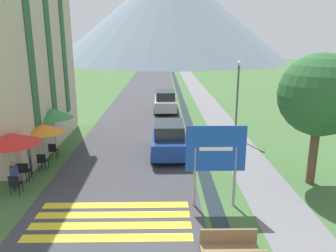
{
  "coord_description": "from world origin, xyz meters",
  "views": [
    {
      "loc": [
        -0.73,
        -6.22,
        6.06
      ],
      "look_at": [
        -0.46,
        10.0,
        1.74
      ],
      "focal_mm": 35.0,
      "sensor_mm": 36.0,
      "label": 1
    }
  ],
  "objects_px": {
    "person_standing_terrace": "(27,153)",
    "cafe_umbrella_front_red": "(10,139)",
    "streetlamp": "(238,93)",
    "road_sign": "(216,154)",
    "cafe_chair_middle": "(42,160)",
    "cafe_chair_far_right": "(53,150)",
    "cafe_chair_near_right": "(25,170)",
    "cafe_umbrella_rear_green": "(53,113)",
    "parked_car_far": "(166,101)",
    "parked_car_near": "(169,139)",
    "tree_by_path": "(320,95)",
    "cafe_chair_near_left": "(23,170)",
    "person_seated_near": "(14,174)",
    "cafe_umbrella_middle_orange": "(43,128)",
    "cafe_chair_nearest": "(15,183)"
  },
  "relations": [
    {
      "from": "cafe_umbrella_front_red",
      "to": "cafe_umbrella_middle_orange",
      "type": "xyz_separation_m",
      "value": [
        0.38,
        2.58,
        -0.28
      ]
    },
    {
      "from": "cafe_umbrella_front_red",
      "to": "cafe_umbrella_rear_green",
      "type": "distance_m",
      "value": 4.59
    },
    {
      "from": "cafe_chair_near_left",
      "to": "cafe_chair_far_right",
      "type": "height_order",
      "value": "same"
    },
    {
      "from": "parked_car_near",
      "to": "cafe_chair_near_right",
      "type": "distance_m",
      "value": 7.19
    },
    {
      "from": "cafe_umbrella_front_red",
      "to": "person_seated_near",
      "type": "bearing_deg",
      "value": -166.51
    },
    {
      "from": "cafe_chair_middle",
      "to": "cafe_chair_near_left",
      "type": "bearing_deg",
      "value": -112.06
    },
    {
      "from": "cafe_chair_nearest",
      "to": "cafe_umbrella_middle_orange",
      "type": "distance_m",
      "value": 3.49
    },
    {
      "from": "parked_car_near",
      "to": "cafe_chair_far_right",
      "type": "distance_m",
      "value": 6.07
    },
    {
      "from": "cafe_umbrella_front_red",
      "to": "parked_car_near",
      "type": "bearing_deg",
      "value": 31.95
    },
    {
      "from": "tree_by_path",
      "to": "streetlamp",
      "type": "bearing_deg",
      "value": 104.92
    },
    {
      "from": "parked_car_far",
      "to": "person_seated_near",
      "type": "height_order",
      "value": "parked_car_far"
    },
    {
      "from": "road_sign",
      "to": "cafe_chair_near_right",
      "type": "height_order",
      "value": "road_sign"
    },
    {
      "from": "cafe_umbrella_front_red",
      "to": "cafe_umbrella_rear_green",
      "type": "height_order",
      "value": "cafe_umbrella_rear_green"
    },
    {
      "from": "cafe_umbrella_rear_green",
      "to": "parked_car_far",
      "type": "bearing_deg",
      "value": 59.36
    },
    {
      "from": "parked_car_near",
      "to": "person_standing_terrace",
      "type": "distance_m",
      "value": 7.0
    },
    {
      "from": "cafe_chair_middle",
      "to": "cafe_umbrella_middle_orange",
      "type": "bearing_deg",
      "value": 93.77
    },
    {
      "from": "tree_by_path",
      "to": "parked_car_far",
      "type": "bearing_deg",
      "value": 112.84
    },
    {
      "from": "cafe_chair_near_right",
      "to": "tree_by_path",
      "type": "height_order",
      "value": "tree_by_path"
    },
    {
      "from": "cafe_umbrella_middle_orange",
      "to": "cafe_chair_far_right",
      "type": "bearing_deg",
      "value": 86.0
    },
    {
      "from": "cafe_chair_near_left",
      "to": "cafe_umbrella_front_red",
      "type": "bearing_deg",
      "value": -108.63
    },
    {
      "from": "cafe_chair_nearest",
      "to": "cafe_chair_near_left",
      "type": "distance_m",
      "value": 1.38
    },
    {
      "from": "person_seated_near",
      "to": "tree_by_path",
      "type": "height_order",
      "value": "tree_by_path"
    },
    {
      "from": "cafe_chair_middle",
      "to": "parked_car_near",
      "type": "bearing_deg",
      "value": 18.0
    },
    {
      "from": "person_standing_terrace",
      "to": "cafe_chair_far_right",
      "type": "bearing_deg",
      "value": 76.3
    },
    {
      "from": "cafe_umbrella_front_red",
      "to": "streetlamp",
      "type": "relative_size",
      "value": 0.5
    },
    {
      "from": "cafe_chair_near_right",
      "to": "person_standing_terrace",
      "type": "xyz_separation_m",
      "value": [
        -0.14,
        0.73,
        0.51
      ]
    },
    {
      "from": "cafe_umbrella_front_red",
      "to": "tree_by_path",
      "type": "xyz_separation_m",
      "value": [
        12.55,
        0.35,
        1.67
      ]
    },
    {
      "from": "person_standing_terrace",
      "to": "cafe_umbrella_front_red",
      "type": "bearing_deg",
      "value": -88.18
    },
    {
      "from": "road_sign",
      "to": "cafe_chair_near_left",
      "type": "height_order",
      "value": "road_sign"
    },
    {
      "from": "road_sign",
      "to": "cafe_umbrella_rear_green",
      "type": "relative_size",
      "value": 1.26
    },
    {
      "from": "cafe_umbrella_rear_green",
      "to": "cafe_chair_near_left",
      "type": "bearing_deg",
      "value": -93.62
    },
    {
      "from": "cafe_umbrella_rear_green",
      "to": "streetlamp",
      "type": "bearing_deg",
      "value": 13.63
    },
    {
      "from": "road_sign",
      "to": "cafe_chair_near_right",
      "type": "bearing_deg",
      "value": 163.54
    },
    {
      "from": "cafe_chair_middle",
      "to": "tree_by_path",
      "type": "bearing_deg",
      "value": -8.71
    },
    {
      "from": "cafe_chair_nearest",
      "to": "person_standing_terrace",
      "type": "height_order",
      "value": "person_standing_terrace"
    },
    {
      "from": "cafe_chair_middle",
      "to": "cafe_chair_far_right",
      "type": "xyz_separation_m",
      "value": [
        0.0,
        1.57,
        0.0
      ]
    },
    {
      "from": "parked_car_near",
      "to": "person_standing_terrace",
      "type": "bearing_deg",
      "value": -158.64
    },
    {
      "from": "road_sign",
      "to": "tree_by_path",
      "type": "bearing_deg",
      "value": 23.41
    },
    {
      "from": "road_sign",
      "to": "parked_car_far",
      "type": "bearing_deg",
      "value": 95.71
    },
    {
      "from": "cafe_umbrella_middle_orange",
      "to": "person_standing_terrace",
      "type": "bearing_deg",
      "value": -111.17
    },
    {
      "from": "parked_car_near",
      "to": "cafe_chair_middle",
      "type": "relative_size",
      "value": 4.92
    },
    {
      "from": "road_sign",
      "to": "cafe_chair_middle",
      "type": "xyz_separation_m",
      "value": [
        -7.61,
        3.51,
        -1.53
      ]
    },
    {
      "from": "cafe_umbrella_front_red",
      "to": "person_seated_near",
      "type": "relative_size",
      "value": 2.0
    },
    {
      "from": "cafe_chair_near_left",
      "to": "cafe_chair_near_right",
      "type": "bearing_deg",
      "value": -8.87
    },
    {
      "from": "cafe_chair_near_right",
      "to": "streetlamp",
      "type": "bearing_deg",
      "value": 24.89
    },
    {
      "from": "road_sign",
      "to": "cafe_umbrella_rear_green",
      "type": "height_order",
      "value": "road_sign"
    },
    {
      "from": "tree_by_path",
      "to": "cafe_umbrella_front_red",
      "type": "bearing_deg",
      "value": -178.38
    },
    {
      "from": "parked_car_near",
      "to": "cafe_chair_near_left",
      "type": "relative_size",
      "value": 4.92
    },
    {
      "from": "road_sign",
      "to": "cafe_umbrella_rear_green",
      "type": "distance_m",
      "value": 9.96
    },
    {
      "from": "cafe_chair_nearest",
      "to": "person_standing_terrace",
      "type": "distance_m",
      "value": 2.19
    }
  ]
}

